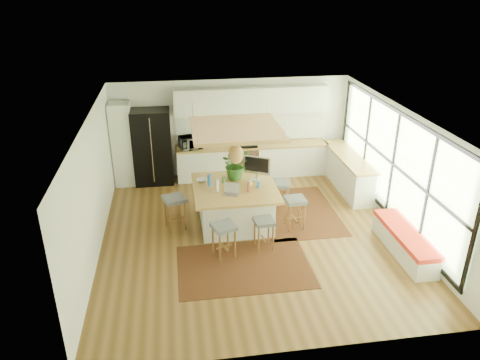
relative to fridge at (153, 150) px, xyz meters
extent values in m
plane|color=brown|center=(2.18, -3.19, -0.93)|extent=(7.00, 7.00, 0.00)
plane|color=white|center=(2.18, -3.19, 1.78)|extent=(7.00, 7.00, 0.00)
plane|color=white|center=(2.18, 0.31, 0.42)|extent=(6.50, 0.00, 6.50)
plane|color=white|center=(2.18, -6.69, 0.42)|extent=(6.50, 0.00, 6.50)
plane|color=white|center=(-1.07, -3.19, 0.42)|extent=(0.00, 7.00, 7.00)
plane|color=white|center=(5.43, -3.19, 0.42)|extent=(0.00, 7.00, 7.00)
cube|color=silver|center=(-0.77, -0.01, 0.20)|extent=(0.55, 0.60, 2.25)
cube|color=silver|center=(2.73, -0.01, -0.49)|extent=(4.20, 0.60, 0.88)
cube|color=#A27C39|center=(2.73, -0.01, -0.03)|extent=(4.24, 0.64, 0.05)
cube|color=white|center=(2.73, 0.29, 0.43)|extent=(4.20, 0.02, 0.80)
cube|color=silver|center=(2.73, 0.13, 1.22)|extent=(4.20, 0.34, 0.70)
cube|color=silver|center=(5.11, -1.19, -0.49)|extent=(0.60, 2.50, 0.88)
cube|color=#A27C39|center=(5.11, -1.19, -0.03)|extent=(0.64, 2.54, 0.05)
cube|color=black|center=(1.80, -4.39, -0.92)|extent=(2.60, 1.80, 0.01)
cube|color=black|center=(3.44, -2.33, -0.92)|extent=(1.80, 2.60, 0.01)
imported|color=#A5A5AA|center=(1.04, -0.02, 0.21)|extent=(0.68, 0.49, 0.41)
imported|color=#1E4C19|center=(1.94, -2.22, 0.29)|extent=(0.93, 0.95, 0.56)
imported|color=white|center=(1.16, -2.27, 0.03)|extent=(0.25, 0.25, 0.06)
cylinder|color=blue|center=(1.32, -2.56, 0.10)|extent=(0.07, 0.07, 0.19)
cylinder|color=silver|center=(1.47, -2.81, 0.10)|extent=(0.07, 0.07, 0.19)
cylinder|color=#984532|center=(2.12, -2.96, 0.10)|extent=(0.07, 0.07, 0.19)
cylinder|color=white|center=(2.22, -2.61, 0.10)|extent=(0.07, 0.07, 0.19)
cylinder|color=#426D41|center=(1.67, -2.41, 0.10)|extent=(0.07, 0.07, 0.19)
cylinder|color=blue|center=(2.37, -2.76, 0.10)|extent=(0.07, 0.07, 0.19)
camera|label=1|loc=(0.61, -11.84, 4.35)|focal=34.42mm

